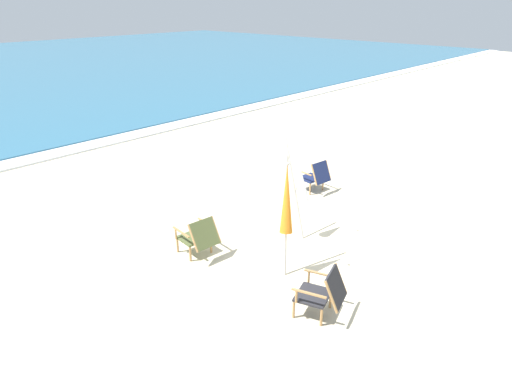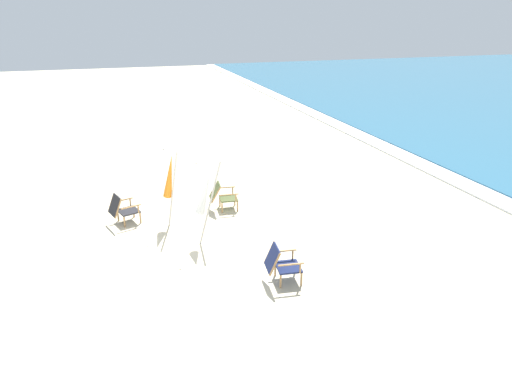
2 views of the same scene
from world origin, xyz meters
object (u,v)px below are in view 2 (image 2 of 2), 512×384
object	(u,v)px
umbrella_furled_white	(206,191)
beach_chair_back_left	(281,263)
umbrella_furled_orange	(170,177)
beach_chair_back_right	(122,208)
beach_chair_far_center	(222,195)

from	to	relation	value
umbrella_furled_white	beach_chair_back_left	bearing A→B (deg)	27.11
umbrella_furled_orange	umbrella_furled_white	distance (m)	1.34
umbrella_furled_orange	umbrella_furled_white	world-z (taller)	umbrella_furled_orange
beach_chair_back_right	beach_chair_back_left	size ratio (longest dim) A/B	1.05
beach_chair_back_left	umbrella_furled_orange	size ratio (longest dim) A/B	0.39
beach_chair_far_center	beach_chair_back_left	size ratio (longest dim) A/B	1.01
beach_chair_far_center	umbrella_furled_orange	bearing A→B (deg)	-64.69
beach_chair_far_center	umbrella_furled_orange	distance (m)	1.89
beach_chair_back_left	umbrella_furled_orange	xyz separation A→B (m)	(-3.27, -1.74, 0.94)
beach_chair_back_right	umbrella_furled_white	size ratio (longest dim) A/B	0.41
beach_chair_far_center	umbrella_furled_white	world-z (taller)	umbrella_furled_white
beach_chair_back_right	beach_chair_far_center	bearing A→B (deg)	92.62
beach_chair_back_right	umbrella_furled_white	world-z (taller)	umbrella_furled_white
beach_chair_back_right	umbrella_furled_orange	size ratio (longest dim) A/B	0.41
beach_chair_back_left	beach_chair_far_center	bearing A→B (deg)	-176.38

